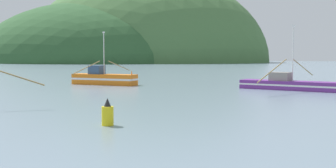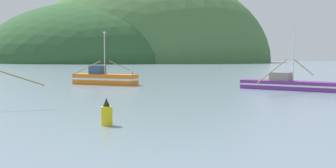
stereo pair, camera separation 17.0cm
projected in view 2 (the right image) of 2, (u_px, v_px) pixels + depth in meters
The scene contains 5 objects.
hill_mid_right at pixel (145, 62), 255.14m from camera, with size 151.99×121.59×107.29m, color #47703D.
hill_far_left at pixel (91, 62), 240.65m from camera, with size 133.91×107.12×69.53m, color #2D562D.
fishing_boat_purple at pixel (289, 84), 48.79m from camera, with size 12.02×18.76×7.68m.
fishing_boat_orange at pixel (104, 78), 57.41m from camera, with size 9.79×14.21×7.38m.
channel_buoy at pixel (107, 114), 24.02m from camera, with size 0.69×0.69×1.62m.
Camera 2 is at (11.34, -5.64, 4.10)m, focal length 43.94 mm.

